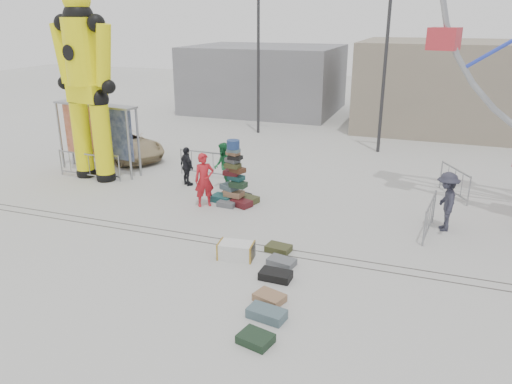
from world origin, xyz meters
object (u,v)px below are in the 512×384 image
(parked_suv, at_px, (123,144))
(lamp_post_right, at_px, (388,58))
(pedestrian_red, at_px, (204,180))
(suitcase_tower, at_px, (234,185))
(barricade_wheel_front, at_px, (430,217))
(barricade_dummy_c, at_px, (202,163))
(crash_test_dummy, at_px, (85,79))
(pedestrian_grey, at_px, (446,202))
(barricade_dummy_b, at_px, (103,164))
(banner_scaffold, at_px, (96,121))
(steamer_trunk, at_px, (236,251))
(barricade_wheel_back, at_px, (454,182))
(barricade_dummy_a, at_px, (80,165))
(pedestrian_green, at_px, (223,166))
(lamp_post_left, at_px, (260,52))
(pedestrian_black, at_px, (187,166))

(parked_suv, bearing_deg, lamp_post_right, -39.99)
(pedestrian_red, xyz_separation_m, parked_suv, (-6.35, 4.43, -0.30))
(suitcase_tower, xyz_separation_m, barricade_wheel_front, (6.66, -0.50, -0.10))
(pedestrian_red, bearing_deg, parked_suv, 107.56)
(barricade_dummy_c, height_order, barricade_wheel_front, same)
(crash_test_dummy, xyz_separation_m, pedestrian_grey, (13.55, -0.68, -3.11))
(crash_test_dummy, xyz_separation_m, barricade_dummy_b, (0.24, 0.23, -3.50))
(banner_scaffold, distance_m, steamer_trunk, 10.40)
(barricade_dummy_c, bearing_deg, barricade_wheel_back, 7.03)
(lamp_post_right, distance_m, pedestrian_red, 11.38)
(crash_test_dummy, bearing_deg, barricade_wheel_front, 4.20)
(pedestrian_red, bearing_deg, steamer_trunk, -90.48)
(banner_scaffold, bearing_deg, lamp_post_right, 41.32)
(barricade_dummy_a, distance_m, pedestrian_grey, 14.22)
(lamp_post_right, height_order, crash_test_dummy, lamp_post_right)
(banner_scaffold, distance_m, pedestrian_grey, 14.09)
(barricade_dummy_b, xyz_separation_m, barricade_dummy_c, (3.80, 1.52, 0.00))
(suitcase_tower, xyz_separation_m, steamer_trunk, (1.70, -4.05, -0.42))
(pedestrian_red, height_order, pedestrian_green, pedestrian_red)
(pedestrian_red, bearing_deg, suitcase_tower, 0.24)
(lamp_post_left, distance_m, barricade_dummy_c, 9.41)
(lamp_post_right, relative_size, lamp_post_left, 1.00)
(barricade_wheel_back, height_order, pedestrian_grey, pedestrian_grey)
(crash_test_dummy, xyz_separation_m, steamer_trunk, (8.16, -4.71, -3.82))
(crash_test_dummy, relative_size, pedestrian_green, 4.23)
(barricade_wheel_front, xyz_separation_m, barricade_wheel_back, (0.76, 3.84, 0.00))
(barricade_wheel_front, xyz_separation_m, pedestrian_red, (-7.52, -0.17, 0.41))
(barricade_wheel_back, xyz_separation_m, pedestrian_black, (-9.90, -2.19, 0.23))
(banner_scaffold, xyz_separation_m, barricade_wheel_front, (13.51, -2.05, -1.64))
(lamp_post_left, distance_m, barricade_dummy_a, 11.92)
(barricade_dummy_c, height_order, barricade_wheel_back, same)
(banner_scaffold, height_order, pedestrian_black, banner_scaffold)
(barricade_dummy_b, relative_size, barricade_dummy_c, 1.00)
(banner_scaffold, relative_size, pedestrian_black, 2.63)
(suitcase_tower, xyz_separation_m, pedestrian_grey, (7.09, -0.02, 0.29))
(parked_suv, bearing_deg, barricade_dummy_b, -135.61)
(lamp_post_left, distance_m, suitcase_tower, 11.96)
(barricade_wheel_front, bearing_deg, barricade_dummy_c, 78.70)
(pedestrian_green, distance_m, pedestrian_black, 1.52)
(barricade_wheel_front, bearing_deg, banner_scaffold, 87.89)
(pedestrian_red, bearing_deg, lamp_post_right, 25.17)
(suitcase_tower, xyz_separation_m, pedestrian_green, (-0.97, 1.26, 0.26))
(banner_scaffold, height_order, barricade_dummy_a, banner_scaffold)
(banner_scaffold, xyz_separation_m, barricade_wheel_back, (14.27, 1.80, -1.64))
(suitcase_tower, relative_size, pedestrian_grey, 1.23)
(barricade_wheel_front, height_order, pedestrian_grey, pedestrian_grey)
(suitcase_tower, bearing_deg, banner_scaffold, -179.24)
(crash_test_dummy, distance_m, barricade_dummy_b, 3.52)
(barricade_wheel_back, bearing_deg, pedestrian_black, -105.65)
(crash_test_dummy, bearing_deg, suitcase_tower, 3.37)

